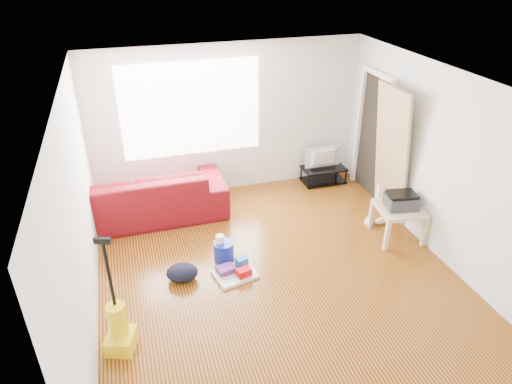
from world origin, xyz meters
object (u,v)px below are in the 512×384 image
object	(u,v)px
side_table	(399,212)
backpack	(183,279)
bucket	(224,259)
vacuum	(119,328)
sofa	(141,217)
tv_stand	(323,174)
cleaning_tray	(235,271)

from	to	relation	value
side_table	backpack	bearing A→B (deg)	-178.85
bucket	vacuum	xyz separation A→B (m)	(-1.41, -1.16, 0.25)
sofa	tv_stand	bearing A→B (deg)	-175.25
tv_stand	backpack	size ratio (longest dim) A/B	1.90
backpack	side_table	bearing A→B (deg)	13.35
backpack	vacuum	distance (m)	1.23
cleaning_tray	backpack	world-z (taller)	cleaning_tray
tv_stand	cleaning_tray	size ratio (longest dim) A/B	1.29
sofa	bucket	distance (m)	1.76
bucket	sofa	bearing A→B (deg)	124.71
side_table	bucket	world-z (taller)	side_table
tv_stand	bucket	world-z (taller)	tv_stand
bucket	vacuum	distance (m)	1.84
backpack	cleaning_tray	bearing A→B (deg)	3.47
tv_stand	bucket	xyz separation A→B (m)	(-2.24, -1.72, -0.15)
cleaning_tray	vacuum	distance (m)	1.68
bucket	side_table	bearing A→B (deg)	-4.43
sofa	cleaning_tray	distance (m)	2.10
sofa	bucket	world-z (taller)	sofa
sofa	tv_stand	xyz separation A→B (m)	(3.25, 0.27, 0.15)
tv_stand	backpack	xyz separation A→B (m)	(-2.85, -1.98, -0.15)
sofa	cleaning_tray	xyz separation A→B (m)	(1.07, -1.81, 0.06)
sofa	vacuum	size ratio (longest dim) A/B	1.96
backpack	tv_stand	bearing A→B (deg)	46.93
cleaning_tray	backpack	size ratio (longest dim) A/B	1.47
tv_stand	backpack	world-z (taller)	tv_stand
sofa	backpack	world-z (taller)	sofa
cleaning_tray	side_table	bearing A→B (deg)	3.86
sofa	backpack	bearing A→B (deg)	102.96
tv_stand	vacuum	size ratio (longest dim) A/B	0.56
bucket	vacuum	size ratio (longest dim) A/B	0.20
cleaning_tray	backpack	bearing A→B (deg)	171.27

